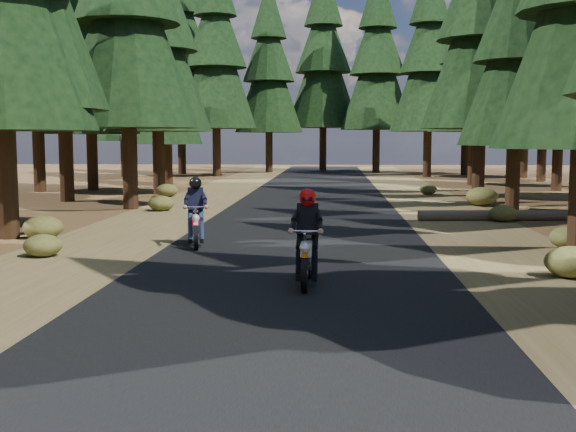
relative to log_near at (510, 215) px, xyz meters
name	(u,v)px	position (x,y,z in m)	size (l,w,h in m)	color
ground	(282,295)	(-6.19, -11.01, -0.16)	(120.00, 120.00, 0.00)	#4D341B
road	(298,248)	(-6.19, -6.01, -0.15)	(6.00, 100.00, 0.01)	black
shoulder_l	(99,246)	(-10.79, -6.01, -0.16)	(3.20, 100.00, 0.01)	brown
shoulder_r	(503,250)	(-1.59, -6.01, -0.16)	(3.20, 100.00, 0.01)	brown
pine_forest	(315,14)	(-6.21, 10.04, 7.73)	(34.59, 55.08, 16.32)	black
log_near	(510,215)	(0.00, 0.00, 0.00)	(0.32, 0.32, 5.64)	#4C4233
understory_shrubs	(349,221)	(-4.98, -2.99, 0.12)	(13.84, 31.65, 0.70)	#474C1E
rider_lead	(307,254)	(-5.83, -10.23, 0.38)	(0.58, 1.82, 1.61)	silver
rider_follow	(196,224)	(-8.53, -5.96, 0.37)	(0.86, 1.85, 1.59)	maroon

